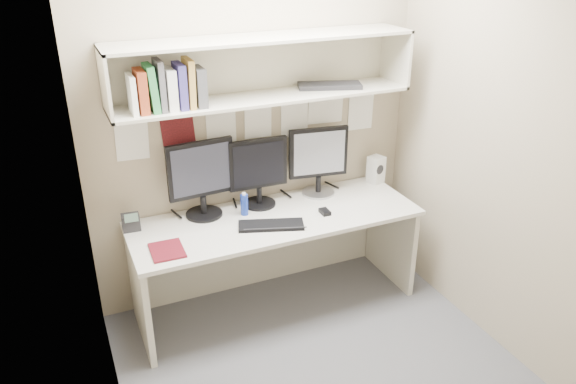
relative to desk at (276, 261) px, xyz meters
name	(u,v)px	position (x,y,z in m)	size (l,w,h in m)	color
floor	(315,358)	(0.00, -0.65, -0.37)	(2.40, 2.00, 0.01)	#4E4E54
wall_back	(255,123)	(0.00, 0.35, 0.93)	(2.40, 0.02, 2.60)	gray
wall_front	(430,262)	(0.00, -1.65, 0.93)	(2.40, 0.02, 2.60)	gray
wall_left	(93,214)	(-1.20, -0.65, 0.93)	(0.02, 2.00, 2.60)	gray
wall_right	(489,144)	(1.20, -0.65, 0.93)	(0.02, 2.00, 2.60)	gray
desk	(276,261)	(0.00, 0.00, 0.00)	(2.00, 0.70, 0.73)	beige
overhead_hutch	(261,67)	(0.00, 0.21, 1.35)	(2.00, 0.38, 0.40)	beige
pinned_papers	(256,130)	(0.00, 0.34, 0.88)	(1.92, 0.01, 0.48)	white
monitor_left	(201,177)	(-0.44, 0.22, 0.65)	(0.46, 0.25, 0.54)	black
monitor_center	(258,170)	(-0.03, 0.22, 0.63)	(0.42, 0.23, 0.49)	black
monitor_right	(318,159)	(0.44, 0.22, 0.64)	(0.44, 0.24, 0.51)	#A5A5AA
keyboard	(271,225)	(-0.08, -0.13, 0.37)	(0.43, 0.15, 0.02)	black
mouse	(325,212)	(0.33, -0.11, 0.38)	(0.06, 0.09, 0.03)	black
speaker	(376,170)	(0.94, 0.22, 0.47)	(0.13, 0.14, 0.21)	silver
blue_bottle	(244,204)	(-0.18, 0.11, 0.44)	(0.05, 0.05, 0.16)	#162F97
maroon_notebook	(167,250)	(-0.79, -0.17, 0.37)	(0.20, 0.24, 0.01)	#560E18
desk_phone	(131,222)	(-0.94, 0.20, 0.42)	(0.12, 0.11, 0.14)	black
book_stack	(168,88)	(-0.64, 0.11, 1.30)	(0.45, 0.19, 0.30)	white
hutch_tray	(330,86)	(0.49, 0.17, 1.19)	(0.43, 0.16, 0.03)	black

